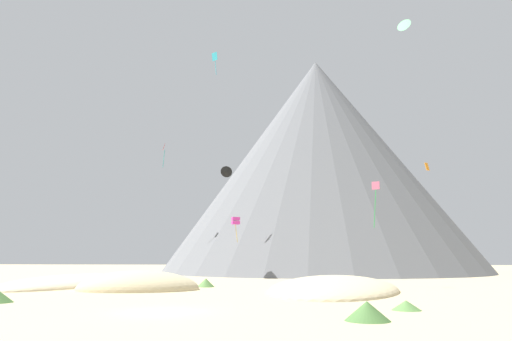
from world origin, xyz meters
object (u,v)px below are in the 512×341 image
Objects in this scene: bush_mid_center at (206,283)px; kite_cyan_high at (215,58)px; kite_red_mid at (164,151)px; bush_scatter_east at (406,305)px; kite_magenta_low at (236,221)px; kite_green_high at (404,25)px; kite_orange_low at (427,167)px; kite_rainbow_low at (375,194)px; kite_violet_mid at (306,193)px; rock_massif at (318,165)px; kite_black_mid at (226,172)px; bush_far_right at (367,311)px.

kite_cyan_high reaches higher than bush_mid_center.
kite_cyan_high is 0.81× the size of kite_red_mid.
kite_magenta_low is at bearing 111.61° from bush_scatter_east.
bush_scatter_east is at bearing 110.47° from kite_green_high.
kite_orange_low is (25.00, 0.48, 12.83)m from bush_mid_center.
kite_violet_mid is at bearing 179.12° from kite_rainbow_low.
kite_green_high reaches higher than kite_orange_low.
kite_red_mid reaches higher than kite_orange_low.
kite_magenta_low is 26.86m from kite_cyan_high.
kite_black_mid is at bearing -119.35° from rock_massif.
kite_black_mid is at bearing 95.32° from kite_magenta_low.
kite_rainbow_low reaches higher than bush_far_right.
kite_cyan_high is 36.38m from kite_rainbow_low.
kite_cyan_high reaches higher than kite_black_mid.
bush_far_right is 59.19m from kite_black_mid.
kite_violet_mid is at bearing 108.63° from kite_red_mid.
bush_far_right reaches higher than bush_mid_center.
rock_massif is 22.26× the size of kite_magenta_low.
kite_magenta_low is at bearing 90.24° from bush_mid_center.
kite_magenta_low is at bearing -151.22° from kite_rainbow_low.
kite_black_mid reaches higher than kite_magenta_low.
rock_massif is 26.95m from kite_violet_mid.
bush_far_right is 57.95m from kite_cyan_high.
kite_red_mid reaches higher than bush_scatter_east.
kite_magenta_low is at bearing 74.33° from kite_red_mid.
kite_red_mid is (-41.50, 33.64, 10.94)m from kite_orange_low.
kite_violet_mid is (11.54, 33.63, 14.73)m from bush_mid_center.
kite_rainbow_low is (2.16, 23.32, 10.23)m from bush_scatter_east.
kite_magenta_low is 0.84× the size of kite_red_mid.
bush_mid_center is 38.49m from kite_violet_mid.
kite_green_high is 37.76m from kite_rainbow_low.
kite_magenta_low is 28.27m from kite_rainbow_low.
kite_orange_low is 39.03m from kite_cyan_high.
kite_violet_mid reaches higher than bush_scatter_east.
kite_violet_mid is at bearing 4.22° from kite_black_mid.
kite_black_mid is at bearing 95.39° from bush_mid_center.
bush_far_right is 1.12× the size of kite_black_mid.
kite_red_mid is at bearing 118.11° from kite_violet_mid.
kite_black_mid is 19.96m from kite_cyan_high.
kite_orange_low reaches higher than bush_far_right.
rock_massif is 18.73× the size of kite_red_mid.
kite_rainbow_low is (22.30, -14.61, -24.75)m from kite_cyan_high.
kite_red_mid is at bearing 121.36° from bush_scatter_east.
kite_violet_mid reaches higher than kite_orange_low.
bush_scatter_east is 55.62m from kite_black_mid.
kite_violet_mid is (-13.46, 33.15, 1.91)m from kite_orange_low.
kite_green_high is 0.46× the size of kite_rainbow_low.
rock_massif reaches higher than kite_rainbow_low.
kite_magenta_low reaches higher than bush_mid_center.
kite_red_mid reaches higher than kite_violet_mid.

